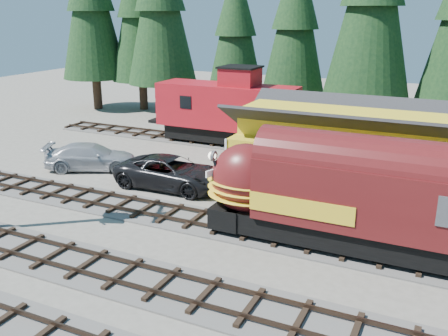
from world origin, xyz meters
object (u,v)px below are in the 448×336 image
at_px(depot, 350,146).
at_px(caboose, 228,110).
at_px(pickup_truck_b, 91,157).
at_px(locomotive, 359,202).
at_px(pickup_truck_a, 171,172).

relative_size(depot, caboose, 1.18).
bearing_deg(pickup_truck_b, locomotive, -130.53).
relative_size(caboose, pickup_truck_b, 1.84).
bearing_deg(pickup_truck_b, pickup_truck_a, -123.21).
bearing_deg(pickup_truck_a, pickup_truck_b, 82.07).
relative_size(pickup_truck_a, pickup_truck_b, 1.13).
xyz_separation_m(locomotive, pickup_truck_b, (-18.00, 4.49, -1.47)).
distance_m(caboose, pickup_truck_b, 11.10).
height_order(caboose, pickup_truck_a, caboose).
height_order(depot, pickup_truck_b, depot).
distance_m(locomotive, caboose, 18.84).
bearing_deg(caboose, depot, -34.76).
distance_m(depot, pickup_truck_a, 10.23).
height_order(pickup_truck_a, pickup_truck_b, pickup_truck_a).
xyz_separation_m(locomotive, pickup_truck_a, (-11.42, 3.72, -1.40)).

